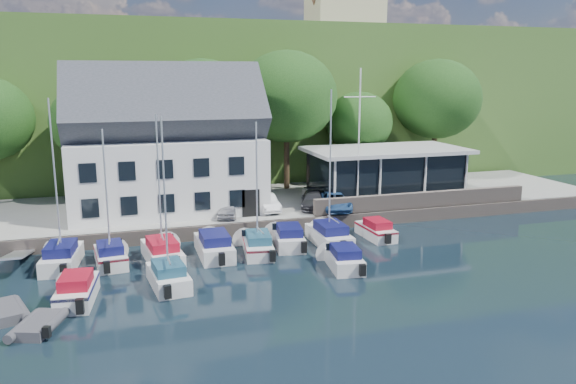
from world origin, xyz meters
The scene contains 33 objects.
ground centered at (0.00, 0.00, 0.00)m, with size 180.00×180.00×0.00m, color black.
quay centered at (0.00, 17.50, 0.50)m, with size 60.00×13.00×1.00m, color gray.
quay_face centered at (0.00, 11.00, 0.50)m, with size 60.00×0.30×1.00m, color #70625A.
hillside centered at (0.00, 62.00, 8.00)m, with size 160.00×75.00×16.00m, color #395A22.
field_patch centered at (8.00, 70.00, 16.15)m, with size 50.00×30.00×0.30m, color #566532.
farmhouse centered at (22.00, 52.00, 20.10)m, with size 10.40×7.00×8.20m, color #C5B293, non-canonical shape.
harbor_building centered at (-7.00, 16.50, 5.35)m, with size 14.40×8.20×8.70m, color silver, non-canonical shape.
club_pavilion centered at (11.00, 16.00, 3.05)m, with size 13.20×7.20×4.10m, color black, non-canonical shape.
seawall centered at (12.00, 11.40, 1.60)m, with size 18.00×0.50×1.20m, color #70625A.
gangway centered at (-16.50, 9.00, 0.00)m, with size 1.20×6.00×1.40m, color silver, non-canonical shape.
car_silver centered at (-3.13, 13.03, 1.59)m, with size 1.39×3.46×1.18m, color #B4B4B9.
car_white centered at (0.02, 13.98, 1.63)m, with size 1.34×3.85×1.27m, color silver.
car_dgrey centered at (3.76, 13.82, 1.62)m, with size 1.75×4.29×1.25m, color #2B2B30.
car_blue centered at (5.15, 12.69, 1.69)m, with size 1.60×4.05×1.39m, color #2A4F81.
flagpole centered at (7.10, 12.90, 6.32)m, with size 2.55×0.20×10.63m, color silver, non-canonical shape.
tree_1 centered at (-12.12, 21.31, 5.79)m, with size 7.01×7.01×9.58m, color black, non-canonical shape.
tree_2 centered at (-3.47, 21.24, 6.74)m, with size 8.39×8.39×11.47m, color black, non-canonical shape.
tree_3 centered at (4.03, 21.69, 7.14)m, with size 8.98×8.98×12.27m, color black, non-canonical shape.
tree_4 centered at (11.31, 22.26, 5.30)m, with size 6.29×6.29×8.60m, color black, non-canonical shape.
tree_5 centered at (19.41, 22.18, 6.82)m, with size 8.52×8.52×11.64m, color black, non-canonical shape.
boat_r1_0 centered at (-14.06, 7.95, 4.57)m, with size 2.00×6.29×9.13m, color silver, non-canonical shape.
boat_r1_1 centered at (-11.31, 7.44, 4.34)m, with size 1.82×5.18×8.68m, color silver, non-canonical shape.
boat_r1_2 centered at (-8.30, 7.22, 4.48)m, with size 2.05×6.58×8.95m, color silver, non-canonical shape.
boat_r1_3 centered at (-5.10, 7.40, 0.77)m, with size 2.13×6.71×1.55m, color silver, non-canonical shape.
boat_r1_4 centered at (-2.37, 7.08, 4.20)m, with size 1.85×6.29×8.41m, color silver, non-canonical shape.
boat_r1_5 centered at (-0.06, 7.90, 0.73)m, with size 1.94×5.80×1.45m, color silver, non-canonical shape.
boat_r1_6 centered at (2.66, 7.47, 4.72)m, with size 2.10×6.55×9.44m, color silver, non-canonical shape.
boat_r1_7 centered at (6.31, 7.93, 0.68)m, with size 1.67×5.24×1.36m, color silver, non-canonical shape.
boat_r2_0 centered at (-12.91, 2.15, 0.75)m, with size 1.82×5.42×1.50m, color silver, non-canonical shape.
boat_r2_1 centered at (-8.34, 2.90, 4.35)m, with size 1.92×5.60×8.70m, color silver, non-canonical shape.
boat_r2_3 centered at (1.82, 2.92, 0.68)m, with size 1.85×5.36×1.35m, color silver, non-canonical shape.
dinghy_0 centered at (-16.01, 1.23, 0.36)m, with size 1.83×3.05×0.71m, color #3B3B40, non-canonical shape.
dinghy_1 centered at (-14.35, -0.75, 0.34)m, with size 1.77×2.95×0.69m, color #3B3B40, non-canonical shape.
Camera 1 is at (-10.57, -26.20, 11.20)m, focal length 35.00 mm.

